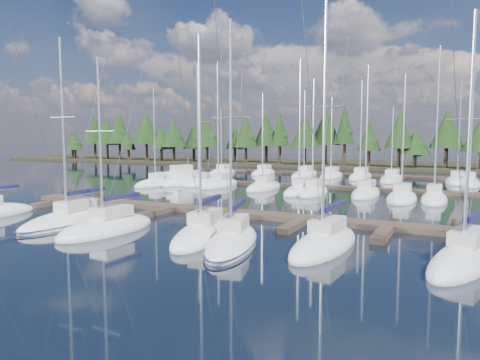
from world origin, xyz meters
The scene contains 13 objects.
ground centered at (0.00, 30.00, 0.00)m, with size 260.00×260.00×0.00m, color black.
far_shore centered at (0.00, 90.00, 0.30)m, with size 220.00×30.00×0.60m, color #292617.
main_dock centered at (0.00, 17.36, 0.20)m, with size 44.00×6.13×0.90m.
back_docks centered at (0.00, 49.58, 0.20)m, with size 50.00×21.80×0.40m.
front_sailboat_1 centered at (-9.12, 9.45, 0.28)m, with size 3.04×9.48×14.10m.
front_sailboat_2 centered at (-4.71, 8.50, 0.28)m, with size 3.49×8.02×12.22m.
front_sailboat_3 centered at (1.96, 9.85, 0.29)m, with size 4.20×8.73×13.20m.
front_sailboat_4 centered at (4.60, 8.78, 0.29)m, with size 4.71×8.73×13.50m.
front_sailboat_5 centered at (9.50, 10.74, 0.30)m, with size 3.21×8.37×14.49m.
front_sailboat_6 centered at (16.60, 10.96, 0.29)m, with size 4.71×9.21×13.00m.
back_sailboat_rows centered at (0.34, 45.35, 0.27)m, with size 46.25×33.41×16.95m.
motor_yacht_left centered at (-17.48, 36.31, 0.49)m, with size 4.10×9.16×4.42m.
tree_line centered at (-6.30, 80.30, 7.54)m, with size 184.74×11.88×13.46m.
Camera 1 is at (15.91, -12.69, 6.19)m, focal length 32.00 mm.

